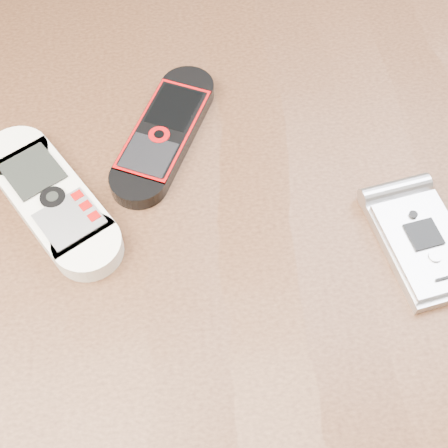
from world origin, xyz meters
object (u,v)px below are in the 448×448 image
table (218,293)px  nokia_white (51,199)px  nokia_black_red (164,133)px  motorola_razr (423,243)px

table → nokia_white: size_ratio=7.70×
table → nokia_black_red: bearing=111.1°
nokia_white → motorola_razr: size_ratio=1.45×
nokia_black_red → table: bearing=-44.3°
table → nokia_white: nokia_white is taller
nokia_black_red → motorola_razr: motorola_razr is taller
nokia_black_red → motorola_razr: size_ratio=1.39×
nokia_white → nokia_black_red: nokia_white is taller
table → nokia_black_red: (-0.04, 0.09, 0.11)m
nokia_white → motorola_razr: nokia_white is taller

